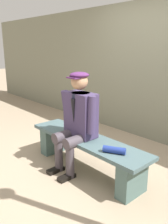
# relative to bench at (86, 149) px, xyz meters

# --- Properties ---
(ground_plane) EXTENTS (30.00, 30.00, 0.00)m
(ground_plane) POSITION_rel_bench_xyz_m (0.00, 0.00, -0.31)
(ground_plane) COLOR tan
(bench) EXTENTS (1.89, 0.46, 0.47)m
(bench) POSITION_rel_bench_xyz_m (0.00, 0.00, 0.00)
(bench) COLOR #465D61
(bench) RESTS_ON ground
(seated_man) EXTENTS (0.62, 0.59, 1.33)m
(seated_man) POSITION_rel_bench_xyz_m (0.11, 0.06, 0.42)
(seated_man) COLOR #403358
(seated_man) RESTS_ON ground
(rolled_magazine) EXTENTS (0.26, 0.19, 0.08)m
(rolled_magazine) POSITION_rel_bench_xyz_m (-0.55, 0.07, 0.19)
(rolled_magazine) COLOR navy
(rolled_magazine) RESTS_ON bench
(stadium_wall) EXTENTS (12.00, 0.24, 2.40)m
(stadium_wall) POSITION_rel_bench_xyz_m (0.00, -1.71, 0.89)
(stadium_wall) COLOR slate
(stadium_wall) RESTS_ON ground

